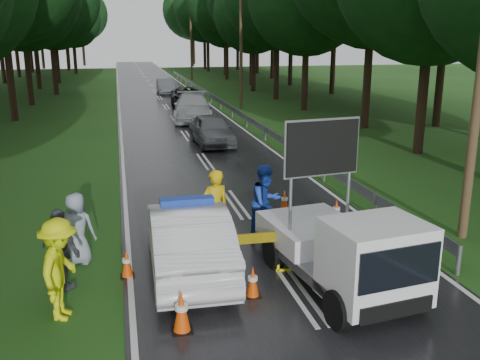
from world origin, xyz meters
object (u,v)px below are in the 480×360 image
object	(u,v)px
queue_car_second	(193,107)
officer	(215,209)
queue_car_fourth	(166,86)
work_truck	(345,250)
civilian	(266,203)
queue_car_first	(212,130)
queue_car_third	(186,96)
police_sedan	(188,238)
barrier	(248,244)

from	to	relation	value
queue_car_second	officer	bearing A→B (deg)	-89.12
queue_car_fourth	work_truck	bearing A→B (deg)	-89.50
work_truck	officer	xyz separation A→B (m)	(-2.12, 2.98, 0.07)
civilian	queue_car_fourth	size ratio (longest dim) A/B	0.49
work_truck	officer	bearing A→B (deg)	117.47
civilian	queue_car_first	distance (m)	12.55
work_truck	civilian	xyz separation A→B (m)	(-0.76, 3.21, 0.07)
work_truck	queue_car_third	size ratio (longest dim) A/B	0.93
police_sedan	work_truck	xyz separation A→B (m)	(2.96, -1.73, 0.14)
officer	queue_car_third	bearing A→B (deg)	-111.83
police_sedan	queue_car_third	bearing A→B (deg)	-95.97
barrier	queue_car_third	world-z (taller)	queue_car_third
barrier	queue_car_second	distance (m)	22.32
barrier	officer	size ratio (longest dim) A/B	1.18
police_sedan	officer	xyz separation A→B (m)	(0.84, 1.25, 0.21)
barrier	queue_car_second	bearing A→B (deg)	86.06
civilian	queue_car_second	distance (m)	20.27
officer	queue_car_fourth	distance (m)	36.50
police_sedan	queue_car_third	size ratio (longest dim) A/B	0.99
work_truck	civilian	size ratio (longest dim) A/B	2.26
queue_car_first	queue_car_fourth	bearing A→B (deg)	87.37
queue_car_third	queue_car_first	bearing A→B (deg)	-88.35
officer	queue_car_first	xyz separation A→B (m)	(2.11, 12.75, -0.27)
queue_car_first	queue_car_fourth	size ratio (longest dim) A/B	1.05
civilian	queue_car_third	world-z (taller)	civilian
barrier	civilian	size ratio (longest dim) A/B	1.18
barrier	civilian	bearing A→B (deg)	65.56
police_sedan	barrier	bearing A→B (deg)	158.42
queue_car_first	queue_car_second	size ratio (longest dim) A/B	0.76
police_sedan	queue_car_second	xyz separation A→B (m)	(3.10, 21.72, 0.03)
queue_car_first	queue_car_fourth	distance (m)	23.69
civilian	queue_car_third	xyz separation A→B (m)	(1.45, 27.77, -0.32)
queue_car_first	queue_car_third	world-z (taller)	queue_car_first
barrier	officer	bearing A→B (deg)	103.96
police_sedan	queue_car_fourth	world-z (taller)	police_sedan
officer	queue_car_second	bearing A→B (deg)	-112.41
officer	queue_car_second	size ratio (longest dim) A/B	0.36
barrier	queue_car_fourth	xyz separation A→B (m)	(1.60, 38.22, -0.06)
police_sedan	queue_car_second	bearing A→B (deg)	-96.99
barrier	queue_car_second	size ratio (longest dim) A/B	0.42
police_sedan	queue_car_first	distance (m)	14.31
officer	queue_car_fourth	xyz separation A→B (m)	(2.01, 36.45, -0.33)
barrier	queue_car_first	bearing A→B (deg)	84.13
queue_car_first	queue_car_fourth	xyz separation A→B (m)	(-0.10, 23.69, -0.06)
queue_car_third	queue_car_second	bearing A→B (deg)	-89.88
civilian	work_truck	bearing A→B (deg)	-105.87
civilian	queue_car_second	world-z (taller)	civilian
queue_car_second	police_sedan	bearing A→B (deg)	-90.93
police_sedan	queue_car_fourth	bearing A→B (deg)	-93.20
work_truck	queue_car_first	distance (m)	15.73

